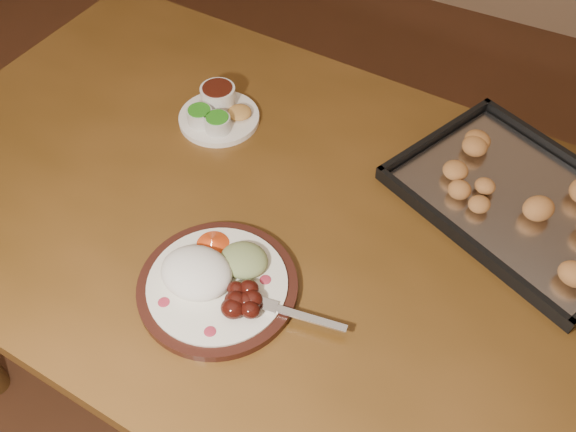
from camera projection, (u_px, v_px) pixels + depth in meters
The scene contains 5 objects.
ground at pixel (205, 346), 1.82m from camera, with size 4.00×4.00×0.00m, color #58311E.
dining_table at pixel (280, 246), 1.23m from camera, with size 1.56×1.00×0.75m.
dinner_plate at pixel (216, 280), 1.04m from camera, with size 0.35×0.26×0.06m.
condiment_saucer at pixel (218, 111), 1.30m from camera, with size 0.16×0.16×0.06m.
baking_tray at pixel (522, 200), 1.16m from camera, with size 0.52×0.46×0.04m.
Camera 1 is at (0.61, -0.68, 1.63)m, focal length 40.00 mm.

